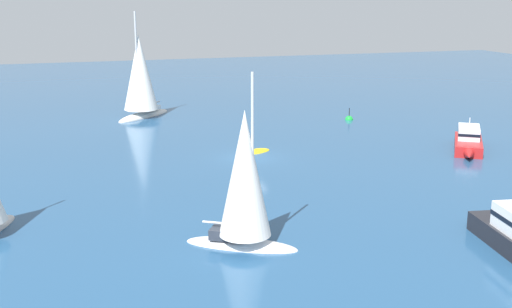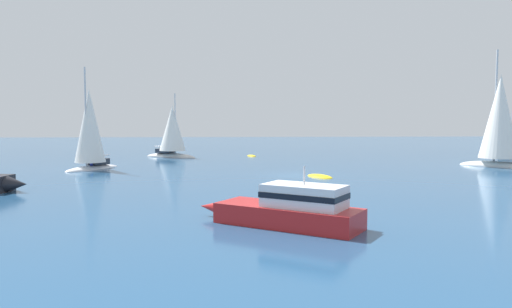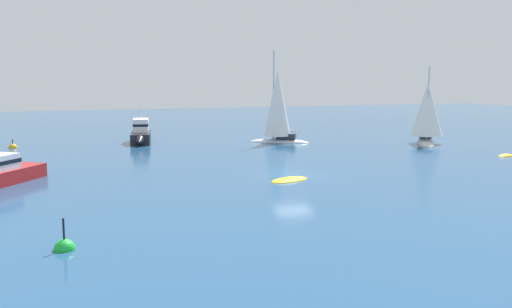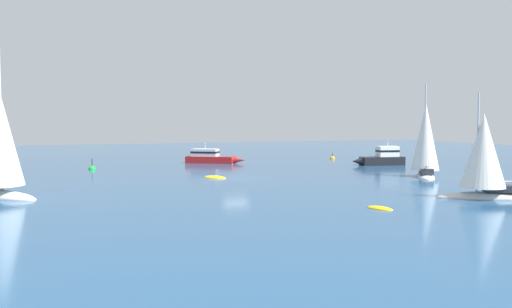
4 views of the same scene
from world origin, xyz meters
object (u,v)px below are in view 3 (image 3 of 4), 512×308
object	(u,v)px
yacht	(278,109)
channel_buoy	(13,148)
motor_cruiser	(141,134)
tender	(289,180)
skiff	(506,156)
mooring_buoy	(65,249)
sailboat	(427,116)

from	to	relation	value
yacht	channel_buoy	xyz separation A→B (m)	(24.76, -3.69, -3.34)
motor_cruiser	tender	world-z (taller)	motor_cruiser
skiff	mooring_buoy	distance (m)	37.56
channel_buoy	yacht	bearing A→B (deg)	171.52
tender	sailboat	bearing A→B (deg)	-167.71
yacht	tender	xyz separation A→B (m)	(6.67, 19.48, -3.35)
yacht	channel_buoy	world-z (taller)	yacht
skiff	channel_buoy	distance (m)	43.47
motor_cruiser	tender	distance (m)	24.35
motor_cruiser	mooring_buoy	world-z (taller)	motor_cruiser
yacht	channel_buoy	size ratio (longest dim) A/B	7.86
motor_cruiser	channel_buoy	bearing A→B (deg)	-79.25
yacht	tender	distance (m)	20.86
channel_buoy	mooring_buoy	bearing A→B (deg)	97.87
motor_cruiser	channel_buoy	world-z (taller)	motor_cruiser
yacht	skiff	distance (m)	21.17
yacht	skiff	bearing A→B (deg)	164.75
skiff	sailboat	bearing A→B (deg)	77.18
skiff	channel_buoy	world-z (taller)	channel_buoy
channel_buoy	mooring_buoy	xyz separation A→B (m)	(-4.64, 33.59, 0.00)
tender	skiff	size ratio (longest dim) A/B	1.55
yacht	sailboat	bearing A→B (deg)	-172.12
motor_cruiser	yacht	distance (m)	13.86
skiff	sailboat	size ratio (longest dim) A/B	0.26
tender	channel_buoy	size ratio (longest dim) A/B	2.64
channel_buoy	tender	bearing A→B (deg)	127.99
yacht	sailboat	world-z (taller)	yacht
sailboat	mooring_buoy	bearing A→B (deg)	-24.20
sailboat	mooring_buoy	world-z (taller)	sailboat
sailboat	channel_buoy	bearing A→B (deg)	-73.93
skiff	mooring_buoy	world-z (taller)	mooring_buoy
sailboat	skiff	bearing A→B (deg)	36.47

